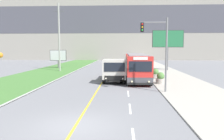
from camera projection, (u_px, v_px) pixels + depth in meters
The scene contains 11 objects.
ground_plane at pixel (76, 126), 10.62m from camera, with size 300.00×300.00×0.00m, color slate.
lane_marking_centre at pixel (87, 116), 12.04m from camera, with size 2.88×140.00×0.01m.
apartment_block_background at pixel (116, 23), 73.71m from camera, with size 80.00×8.04×24.93m.
city_bus at pixel (136, 66), 26.87m from camera, with size 2.64×12.37×3.07m.
dump_truck at pixel (115, 71), 24.24m from camera, with size 2.59×6.72×2.58m.
utility_pole_far at pixel (59, 37), 36.34m from camera, with size 1.80×0.28×11.24m.
traffic_light_mast at pixel (159, 46), 18.29m from camera, with size 2.28×0.32×6.31m.
billboard_large at pixel (168, 40), 36.74m from camera, with size 5.24×0.24×6.85m.
billboard_small at pixel (58, 56), 42.19m from camera, with size 3.18×0.24×3.48m.
planter_round_near at pixel (161, 79), 22.88m from camera, with size 0.99×0.99×1.20m.
planter_round_second at pixel (155, 74), 26.97m from camera, with size 1.01×1.01×1.20m.
Camera 1 is at (2.28, -10.20, 3.73)m, focal length 35.00 mm.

